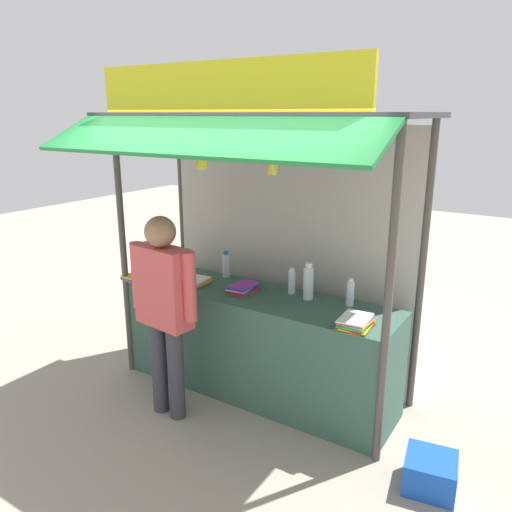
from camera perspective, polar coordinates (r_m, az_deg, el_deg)
The scene contains 15 objects.
ground_plane at distance 4.79m, azimuth -0.00°, elevation -15.05°, with size 20.00×20.00×0.00m, color #9E9384.
stall_counter at distance 4.57m, azimuth -0.00°, elevation -9.97°, with size 2.54×0.66×0.94m, color #385B4C.
stall_structure at distance 4.31m, azimuth 1.18°, elevation 5.96°, with size 2.74×1.59×2.83m.
water_bottle_mid_left at distance 4.82m, azimuth -3.45°, elevation -1.01°, with size 0.07×0.07×0.25m.
water_bottle_far_left at distance 4.25m, azimuth 6.00°, elevation -3.00°, with size 0.09×0.09×0.32m.
water_bottle_mid_right at distance 4.38m, azimuth 4.11°, elevation -2.93°, with size 0.07×0.07×0.23m.
water_bottle_far_right at distance 4.17m, azimuth 10.70°, elevation -4.18°, with size 0.07×0.07×0.23m.
magazine_stack_front_right at distance 3.78m, azimuth 11.31°, elevation -7.50°, with size 0.24×0.31×0.08m.
magazine_stack_right at distance 4.45m, azimuth -1.50°, elevation -3.66°, with size 0.22×0.30×0.06m.
magazine_stack_front_left at distance 4.92m, azimuth -13.16°, elevation -2.26°, with size 0.24×0.32×0.04m.
magazine_stack_left at distance 4.68m, azimuth -6.90°, elevation -2.84°, with size 0.24×0.25×0.05m.
banana_bunch_rightmost at distance 3.54m, azimuth 1.92°, elevation 10.32°, with size 0.09×0.09×0.30m.
banana_bunch_inner_left at distance 3.90m, azimuth -6.18°, elevation 10.87°, with size 0.10×0.09×0.29m.
vendor_person at distance 4.08m, azimuth -10.48°, elevation -4.95°, with size 0.65×0.26×1.72m.
plastic_crate at distance 3.89m, azimuth 19.27°, elevation -22.34°, with size 0.33×0.33×0.23m, color #194CB2.
Camera 1 is at (2.21, -3.46, 2.47)m, focal length 35.02 mm.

